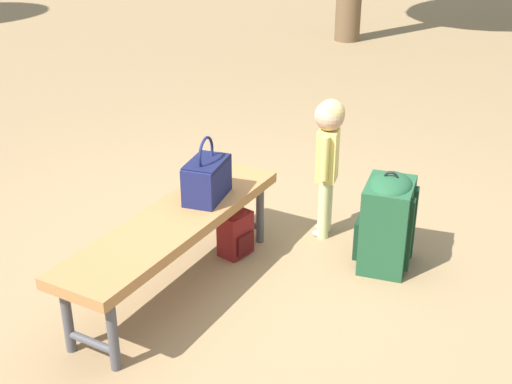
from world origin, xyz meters
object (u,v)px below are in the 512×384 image
at_px(backpack_large, 387,219).
at_px(park_bench, 174,227).
at_px(handbag, 207,178).
at_px(backpack_small, 235,231).
at_px(child_standing, 328,147).

bearing_deg(backpack_large, park_bench, 144.67).
xyz_separation_m(park_bench, backpack_large, (1.00, -0.71, -0.09)).
distance_m(park_bench, backpack_large, 1.23).
distance_m(handbag, backpack_small, 0.47).
bearing_deg(park_bench, backpack_large, -35.33).
bearing_deg(backpack_large, backpack_small, 124.30).
distance_m(park_bench, handbag, 0.35).
bearing_deg(child_standing, backpack_large, -97.68).
relative_size(backpack_large, backpack_small, 1.90).
xyz_separation_m(handbag, child_standing, (0.78, -0.26, 0.03)).
bearing_deg(child_standing, handbag, 161.25).
height_order(park_bench, handbag, handbag).
relative_size(handbag, backpack_large, 0.61).
height_order(handbag, child_standing, child_standing).
distance_m(park_bench, child_standing, 1.11).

